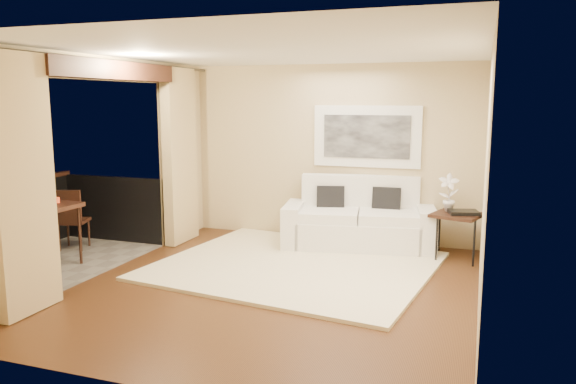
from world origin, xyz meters
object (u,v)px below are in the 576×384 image
at_px(balcony_chair_far, 70,215).
at_px(bistro_table, 44,211).
at_px(orchid, 449,193).
at_px(ice_bucket, 41,195).
at_px(side_table, 457,218).
at_px(sofa, 359,223).

bearing_deg(balcony_chair_far, bistro_table, 91.81).
relative_size(orchid, ice_bucket, 2.61).
height_order(side_table, balcony_chair_far, balcony_chair_far).
bearing_deg(side_table, bistro_table, -157.16).
relative_size(side_table, ice_bucket, 3.74).
height_order(sofa, bistro_table, sofa).
xyz_separation_m(orchid, balcony_chair_far, (-5.16, -1.43, -0.39)).
relative_size(sofa, balcony_chair_far, 2.55).
bearing_deg(side_table, orchid, 138.08).
distance_m(side_table, orchid, 0.36).
bearing_deg(balcony_chair_far, ice_bucket, 82.84).
bearing_deg(ice_bucket, bistro_table, -39.79).
bearing_deg(sofa, orchid, -14.74).
xyz_separation_m(sofa, ice_bucket, (-3.78, -2.20, 0.57)).
relative_size(bistro_table, ice_bucket, 4.17).
distance_m(bistro_table, ice_bucket, 0.28).
height_order(sofa, side_table, sofa).
bearing_deg(orchid, bistro_table, -155.45).
relative_size(side_table, bistro_table, 0.90).
bearing_deg(ice_bucket, orchid, 22.58).
bearing_deg(bistro_table, sofa, 32.80).
relative_size(orchid, bistro_table, 0.62).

